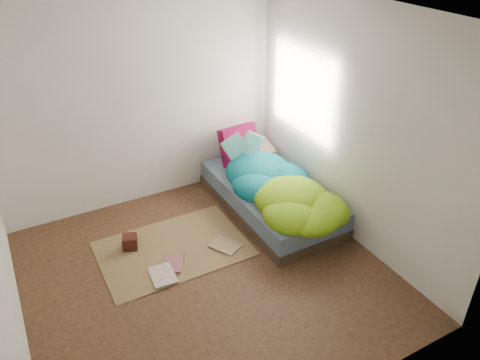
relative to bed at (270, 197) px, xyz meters
name	(u,v)px	position (x,y,z in m)	size (l,w,h in m)	color
ground	(206,274)	(-1.22, -0.72, -0.17)	(3.50, 3.50, 0.00)	#3A2416
room_walls	(200,131)	(-1.21, -0.71, 1.46)	(3.54, 3.54, 2.62)	silver
bed	(270,197)	(0.00, 0.00, 0.00)	(1.00, 2.00, 0.34)	#37271E
duvet	(281,182)	(0.00, -0.22, 0.34)	(0.96, 1.84, 0.34)	#075C72
rug	(173,249)	(-1.37, -0.17, -0.16)	(1.60, 1.10, 0.01)	brown
pillow_floral	(251,152)	(0.18, 0.79, 0.24)	(0.60, 0.38, 0.14)	beige
pillow_magenta	(239,145)	(-0.04, 0.72, 0.42)	(0.50, 0.16, 0.50)	#490423
open_book	(243,138)	(-0.12, 0.46, 0.65)	(0.45, 0.10, 0.28)	#2C873C
wooden_box	(130,242)	(-1.78, 0.07, -0.08)	(0.16, 0.16, 0.16)	black
floor_book_a	(151,279)	(-1.75, -0.53, -0.14)	(0.24, 0.33, 0.03)	white
floor_book_b	(163,264)	(-1.56, -0.38, -0.14)	(0.20, 0.27, 0.03)	#B0666A
floor_book_c	(219,251)	(-0.95, -0.48, -0.14)	(0.23, 0.32, 0.02)	tan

